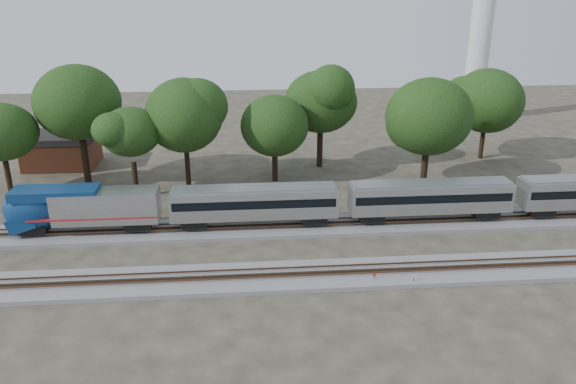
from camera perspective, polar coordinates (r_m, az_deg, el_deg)
ground at (r=51.74m, az=0.44°, el=-6.55°), size 160.00×160.00×0.00m
track_far at (r=57.01m, az=-0.10°, el=-3.57°), size 160.00×5.00×0.73m
track_near at (r=48.15m, az=0.87°, el=-8.54°), size 160.00×5.00×0.73m
train at (r=62.30m, az=22.17°, el=-0.14°), size 103.92×2.96×4.36m
switch_stand_red at (r=47.84m, az=8.78°, el=-8.51°), size 0.29×0.05×0.91m
switch_stand_white at (r=48.10m, az=12.64°, el=-8.56°), size 0.32×0.06×0.99m
switch_lever at (r=48.25m, az=10.81°, el=-8.97°), size 0.58×0.48×0.30m
brick_building at (r=80.99m, az=-22.02°, el=3.98°), size 9.38×6.72×4.43m
tree_0 at (r=71.14m, az=-27.23°, el=5.42°), size 7.72×7.72×10.89m
tree_1 at (r=71.02m, az=-20.59°, el=8.50°), size 10.27×10.27×14.48m
tree_2 at (r=65.20m, az=-15.72°, el=5.89°), size 7.90×7.90×11.13m
tree_3 at (r=66.79m, az=-10.51°, el=7.67°), size 9.03×9.03×12.73m
tree_4 at (r=68.42m, az=-1.38°, el=6.73°), size 7.14×7.14×10.06m
tree_5 at (r=73.47m, az=3.35°, el=9.12°), size 8.91×8.91×12.56m
tree_6 at (r=68.42m, az=14.14°, el=7.41°), size 8.68×8.68×12.23m
tree_7 at (r=81.62m, az=19.59°, el=8.71°), size 8.28×8.28×11.67m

